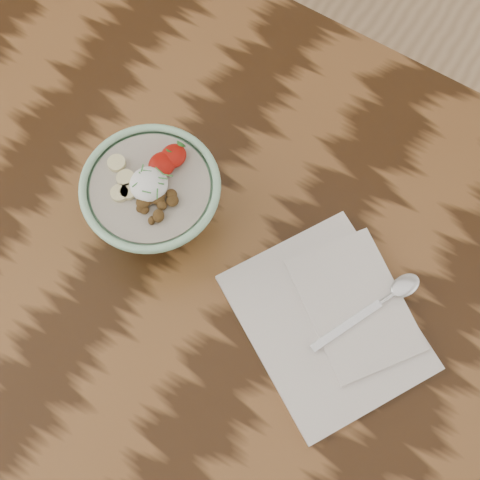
% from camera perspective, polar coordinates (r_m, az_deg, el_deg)
% --- Properties ---
extents(table, '(1.60, 0.90, 0.75)m').
position_cam_1_polar(table, '(1.04, -7.12, -0.74)').
color(table, black).
rests_on(table, ground).
extents(breakfast_bowl, '(0.18, 0.18, 0.12)m').
position_cam_1_polar(breakfast_bowl, '(0.90, -7.39, 3.54)').
color(breakfast_bowl, '#9CD3A8').
rests_on(breakfast_bowl, table).
extents(napkin, '(0.32, 0.30, 0.02)m').
position_cam_1_polar(napkin, '(0.90, 7.92, -6.63)').
color(napkin, silver).
rests_on(napkin, table).
extents(spoon, '(0.09, 0.17, 0.01)m').
position_cam_1_polar(spoon, '(0.91, 12.73, -4.64)').
color(spoon, silver).
rests_on(spoon, napkin).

